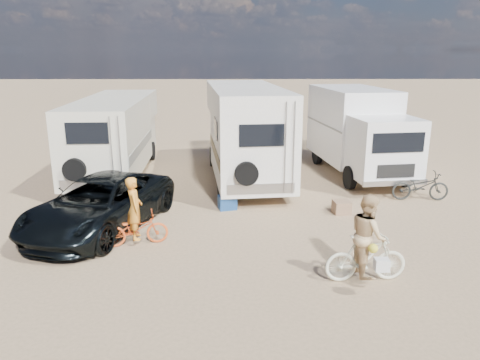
{
  "coord_description": "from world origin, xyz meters",
  "views": [
    {
      "loc": [
        -0.51,
        -10.74,
        4.85
      ],
      "look_at": [
        -0.41,
        1.78,
        1.3
      ],
      "focal_mm": 34.44,
      "sensor_mm": 36.0,
      "label": 1
    }
  ],
  "objects_px": {
    "rider_man": "(135,215)",
    "rider_woman": "(367,243)",
    "bike_man": "(136,229)",
    "rv_left": "(115,137)",
    "bike_parked": "(420,186)",
    "cooler": "(227,202)",
    "box_truck": "(360,133)",
    "dark_suv": "(100,204)",
    "bike_woman": "(366,258)",
    "rv_main": "(245,134)",
    "crate": "(342,207)"
  },
  "relations": [
    {
      "from": "bike_woman",
      "to": "bike_parked",
      "type": "height_order",
      "value": "bike_woman"
    },
    {
      "from": "box_truck",
      "to": "crate",
      "type": "xyz_separation_m",
      "value": [
        -1.65,
        -4.62,
        -1.48
      ]
    },
    {
      "from": "rv_left",
      "to": "rider_man",
      "type": "distance_m",
      "value": 7.47
    },
    {
      "from": "rv_left",
      "to": "dark_suv",
      "type": "bearing_deg",
      "value": -83.19
    },
    {
      "from": "dark_suv",
      "to": "bike_parked",
      "type": "distance_m",
      "value": 10.23
    },
    {
      "from": "rider_man",
      "to": "bike_parked",
      "type": "xyz_separation_m",
      "value": [
        8.7,
        3.59,
        -0.33
      ]
    },
    {
      "from": "dark_suv",
      "to": "box_truck",
      "type": "bearing_deg",
      "value": 51.74
    },
    {
      "from": "rider_woman",
      "to": "bike_parked",
      "type": "relative_size",
      "value": 0.97
    },
    {
      "from": "rider_woman",
      "to": "crate",
      "type": "height_order",
      "value": "rider_woman"
    },
    {
      "from": "rider_man",
      "to": "dark_suv",
      "type": "bearing_deg",
      "value": 32.17
    },
    {
      "from": "dark_suv",
      "to": "crate",
      "type": "height_order",
      "value": "dark_suv"
    },
    {
      "from": "rider_man",
      "to": "bike_parked",
      "type": "relative_size",
      "value": 0.88
    },
    {
      "from": "rider_woman",
      "to": "bike_woman",
      "type": "bearing_deg",
      "value": -0.0
    },
    {
      "from": "rv_left",
      "to": "dark_suv",
      "type": "relative_size",
      "value": 1.54
    },
    {
      "from": "dark_suv",
      "to": "rider_man",
      "type": "distance_m",
      "value": 1.67
    },
    {
      "from": "box_truck",
      "to": "bike_woman",
      "type": "relative_size",
      "value": 3.59
    },
    {
      "from": "rider_woman",
      "to": "bike_parked",
      "type": "xyz_separation_m",
      "value": [
        3.34,
        5.57,
        -0.41
      ]
    },
    {
      "from": "bike_woman",
      "to": "rider_woman",
      "type": "relative_size",
      "value": 0.99
    },
    {
      "from": "crate",
      "to": "box_truck",
      "type": "bearing_deg",
      "value": 70.32
    },
    {
      "from": "bike_parked",
      "to": "cooler",
      "type": "distance_m",
      "value": 6.47
    },
    {
      "from": "dark_suv",
      "to": "rv_main",
      "type": "bearing_deg",
      "value": 68.91
    },
    {
      "from": "box_truck",
      "to": "bike_man",
      "type": "xyz_separation_m",
      "value": [
        -7.46,
        -6.93,
        -1.25
      ]
    },
    {
      "from": "box_truck",
      "to": "bike_man",
      "type": "height_order",
      "value": "box_truck"
    },
    {
      "from": "bike_man",
      "to": "bike_woman",
      "type": "relative_size",
      "value": 0.92
    },
    {
      "from": "bike_man",
      "to": "rider_man",
      "type": "bearing_deg",
      "value": -0.0
    },
    {
      "from": "dark_suv",
      "to": "bike_parked",
      "type": "relative_size",
      "value": 2.81
    },
    {
      "from": "rider_woman",
      "to": "bike_parked",
      "type": "bearing_deg",
      "value": -34.9
    },
    {
      "from": "dark_suv",
      "to": "rider_man",
      "type": "relative_size",
      "value": 3.19
    },
    {
      "from": "rider_woman",
      "to": "box_truck",
      "type": "bearing_deg",
      "value": -17.2
    },
    {
      "from": "rider_man",
      "to": "bike_man",
      "type": "bearing_deg",
      "value": -0.0
    },
    {
      "from": "rv_left",
      "to": "bike_parked",
      "type": "distance_m",
      "value": 11.53
    },
    {
      "from": "bike_man",
      "to": "rider_woman",
      "type": "relative_size",
      "value": 0.91
    },
    {
      "from": "bike_woman",
      "to": "rider_man",
      "type": "bearing_deg",
      "value": 65.77
    },
    {
      "from": "rv_main",
      "to": "bike_parked",
      "type": "distance_m",
      "value": 6.48
    },
    {
      "from": "rider_man",
      "to": "rider_woman",
      "type": "distance_m",
      "value": 5.72
    },
    {
      "from": "bike_man",
      "to": "bike_parked",
      "type": "height_order",
      "value": "bike_parked"
    },
    {
      "from": "box_truck",
      "to": "dark_suv",
      "type": "xyz_separation_m",
      "value": [
        -8.69,
        -5.8,
        -0.96
      ]
    },
    {
      "from": "bike_parked",
      "to": "crate",
      "type": "relative_size",
      "value": 3.74
    },
    {
      "from": "dark_suv",
      "to": "bike_woman",
      "type": "bearing_deg",
      "value": -7.25
    },
    {
      "from": "box_truck",
      "to": "cooler",
      "type": "xyz_separation_m",
      "value": [
        -5.17,
        -4.2,
        -1.46
      ]
    },
    {
      "from": "rider_man",
      "to": "bike_woman",
      "type": "bearing_deg",
      "value": -125.48
    },
    {
      "from": "rider_man",
      "to": "rider_woman",
      "type": "height_order",
      "value": "rider_woman"
    },
    {
      "from": "rv_main",
      "to": "bike_man",
      "type": "distance_m",
      "value": 7.03
    },
    {
      "from": "rv_main",
      "to": "bike_woman",
      "type": "height_order",
      "value": "rv_main"
    },
    {
      "from": "box_truck",
      "to": "bike_parked",
      "type": "distance_m",
      "value": 3.76
    },
    {
      "from": "bike_woman",
      "to": "cooler",
      "type": "bearing_deg",
      "value": 29.11
    },
    {
      "from": "rv_left",
      "to": "rider_woman",
      "type": "xyz_separation_m",
      "value": [
        7.6,
        -9.07,
        -0.62
      ]
    },
    {
      "from": "rv_left",
      "to": "box_truck",
      "type": "relative_size",
      "value": 1.25
    },
    {
      "from": "rv_left",
      "to": "cooler",
      "type": "relative_size",
      "value": 14.62
    },
    {
      "from": "bike_parked",
      "to": "rider_man",
      "type": "bearing_deg",
      "value": 115.12
    }
  ]
}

